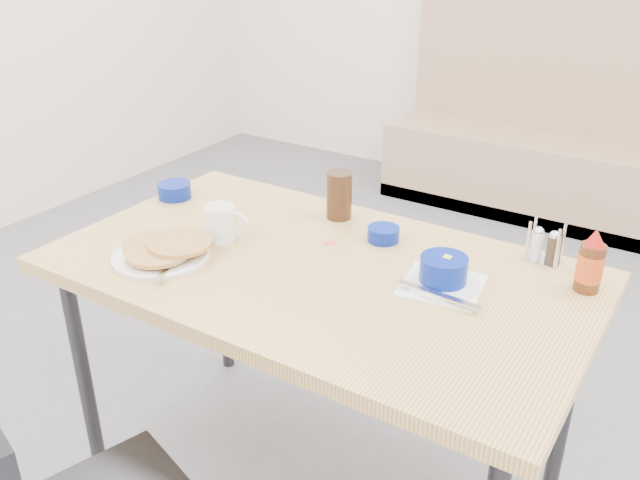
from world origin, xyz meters
The scene contains 11 objects.
booth_bench centered at (0.00, 2.78, 0.35)m, with size 1.90×0.56×1.22m.
dining_table centered at (0.00, 0.25, 0.70)m, with size 1.40×0.80×0.76m.
pancake_plate centered at (-0.37, 0.06, 0.78)m, with size 0.26×0.26×0.05m.
coffee_mug centered at (-0.31, 0.24, 0.81)m, with size 0.13×0.09×0.10m.
grits_setting centered at (0.32, 0.32, 0.79)m, with size 0.24×0.22×0.08m.
creamer_bowl centered at (-0.64, 0.39, 0.78)m, with size 0.11×0.11×0.05m.
butter_bowl centered at (0.08, 0.47, 0.78)m, with size 0.09×0.09×0.04m.
amber_tumbler centered at (-0.11, 0.54, 0.83)m, with size 0.08×0.08×0.14m, color #331E10.
condiment_caddy centered at (0.49, 0.59, 0.80)m, with size 0.10×0.06×0.11m.
syrup_bottle centered at (0.62, 0.50, 0.83)m, with size 0.06×0.06×0.16m.
sugar_wrapper centered at (-0.04, 0.38, 0.76)m, with size 0.04×0.02×0.00m, color #D84848.
Camera 1 is at (0.85, -1.06, 1.59)m, focal length 38.00 mm.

